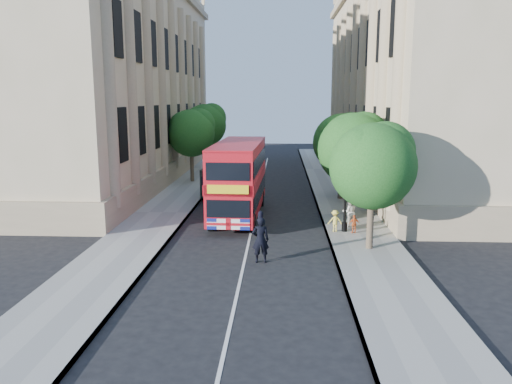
# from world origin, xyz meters

# --- Properties ---
(ground) EXTENTS (120.00, 120.00, 0.00)m
(ground) POSITION_xyz_m (0.00, 0.00, 0.00)
(ground) COLOR black
(ground) RESTS_ON ground
(pavement_right) EXTENTS (3.50, 80.00, 0.12)m
(pavement_right) POSITION_xyz_m (5.75, 10.00, 0.06)
(pavement_right) COLOR gray
(pavement_right) RESTS_ON ground
(pavement_left) EXTENTS (3.50, 80.00, 0.12)m
(pavement_left) POSITION_xyz_m (-5.75, 10.00, 0.06)
(pavement_left) COLOR gray
(pavement_left) RESTS_ON ground
(building_right) EXTENTS (12.00, 38.00, 18.00)m
(building_right) POSITION_xyz_m (13.80, 24.00, 9.00)
(building_right) COLOR tan
(building_right) RESTS_ON ground
(building_left) EXTENTS (12.00, 38.00, 18.00)m
(building_left) POSITION_xyz_m (-13.80, 24.00, 9.00)
(building_left) COLOR tan
(building_left) RESTS_ON ground
(tree_right_near) EXTENTS (4.00, 4.00, 6.08)m
(tree_right_near) POSITION_xyz_m (5.84, 3.03, 4.25)
(tree_right_near) COLOR #473828
(tree_right_near) RESTS_ON ground
(tree_right_mid) EXTENTS (4.20, 4.20, 6.37)m
(tree_right_mid) POSITION_xyz_m (5.84, 9.03, 4.45)
(tree_right_mid) COLOR #473828
(tree_right_mid) RESTS_ON ground
(tree_right_far) EXTENTS (4.00, 4.00, 6.15)m
(tree_right_far) POSITION_xyz_m (5.84, 15.03, 4.31)
(tree_right_far) COLOR #473828
(tree_right_far) RESTS_ON ground
(tree_left_far) EXTENTS (4.00, 4.00, 6.30)m
(tree_left_far) POSITION_xyz_m (-5.96, 22.03, 4.44)
(tree_left_far) COLOR #473828
(tree_left_far) RESTS_ON ground
(tree_left_back) EXTENTS (4.20, 4.20, 6.65)m
(tree_left_back) POSITION_xyz_m (-5.96, 30.03, 4.71)
(tree_left_back) COLOR #473828
(tree_left_back) RESTS_ON ground
(lamp_post) EXTENTS (0.32, 0.32, 5.16)m
(lamp_post) POSITION_xyz_m (5.00, 6.00, 2.51)
(lamp_post) COLOR black
(lamp_post) RESTS_ON pavement_right
(double_decker_bus) EXTENTS (2.88, 9.70, 4.44)m
(double_decker_bus) POSITION_xyz_m (-0.93, 9.51, 2.46)
(double_decker_bus) COLOR #AD0C15
(double_decker_bus) RESTS_ON ground
(box_van) EXTENTS (2.16, 4.67, 2.61)m
(box_van) POSITION_xyz_m (-2.91, 15.85, 1.28)
(box_van) COLOR black
(box_van) RESTS_ON ground
(police_constable) EXTENTS (0.81, 0.58, 2.06)m
(police_constable) POSITION_xyz_m (0.72, 1.00, 1.03)
(police_constable) COLOR black
(police_constable) RESTS_ON ground
(woman_pedestrian) EXTENTS (0.91, 0.76, 1.67)m
(woman_pedestrian) POSITION_xyz_m (5.38, 6.99, 0.95)
(woman_pedestrian) COLOR beige
(woman_pedestrian) RESTS_ON pavement_right
(child_a) EXTENTS (0.60, 0.32, 0.98)m
(child_a) POSITION_xyz_m (5.46, 5.66, 0.61)
(child_a) COLOR #DD5E27
(child_a) RESTS_ON pavement_right
(child_b) EXTENTS (0.79, 0.51, 1.16)m
(child_b) POSITION_xyz_m (4.49, 5.97, 0.70)
(child_b) COLOR #EED651
(child_b) RESTS_ON pavement_right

